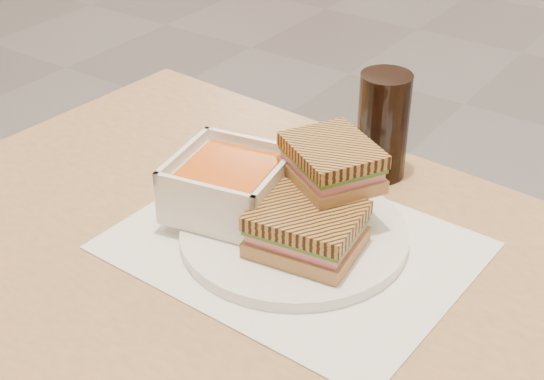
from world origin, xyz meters
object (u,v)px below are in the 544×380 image
Objects in this scene: panini_lower at (307,229)px; plate at (294,234)px; soup_bowl at (229,187)px; cola_glass at (383,126)px.

plate is at bearing 143.16° from panini_lower.
soup_bowl is 0.23m from cola_glass.
soup_bowl is 1.16× the size of panini_lower.
panini_lower is 0.90× the size of cola_glass.
panini_lower is at bearing -83.67° from cola_glass.
soup_bowl reaches higher than panini_lower.
cola_glass reaches higher than panini_lower.
plate is 2.07× the size of panini_lower.
plate is at bearing 5.71° from soup_bowl.
cola_glass is at bearing 87.63° from plate.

